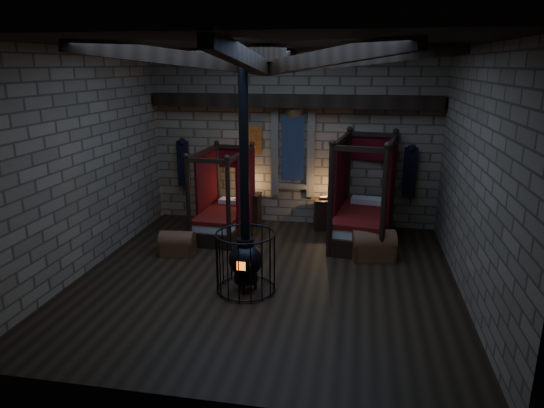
% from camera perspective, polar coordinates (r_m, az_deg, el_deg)
% --- Properties ---
extents(room, '(7.02, 7.02, 4.29)m').
position_cam_1_polar(room, '(8.46, -0.66, 15.16)').
color(room, black).
rests_on(room, ground).
extents(bed_left, '(1.13, 1.97, 2.00)m').
position_cam_1_polar(bed_left, '(11.46, -5.64, -1.17)').
color(bed_left, black).
rests_on(bed_left, ground).
extents(bed_right, '(1.47, 2.38, 2.35)m').
position_cam_1_polar(bed_right, '(11.14, 10.64, -1.42)').
color(bed_right, black).
rests_on(bed_right, ground).
extents(trunk_left, '(0.75, 0.51, 0.52)m').
position_cam_1_polar(trunk_left, '(10.47, -11.08, -4.62)').
color(trunk_left, brown).
rests_on(trunk_left, ground).
extents(trunk_right, '(0.96, 0.71, 0.64)m').
position_cam_1_polar(trunk_right, '(10.24, 11.80, -4.83)').
color(trunk_right, brown).
rests_on(trunk_right, ground).
extents(nightstand_left, '(0.51, 0.48, 0.97)m').
position_cam_1_polar(nightstand_left, '(12.13, -2.51, -0.54)').
color(nightstand_left, black).
rests_on(nightstand_left, ground).
extents(nightstand_right, '(0.54, 0.53, 0.82)m').
position_cam_1_polar(nightstand_right, '(11.84, 6.07, -1.17)').
color(nightstand_right, black).
rests_on(nightstand_right, ground).
extents(stove, '(1.06, 1.06, 4.05)m').
position_cam_1_polar(stove, '(8.54, -3.11, -6.22)').
color(stove, black).
rests_on(stove, ground).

